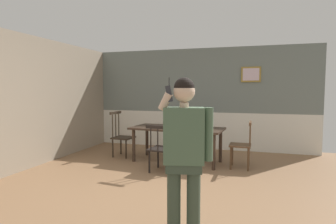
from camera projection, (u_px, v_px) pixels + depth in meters
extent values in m
plane|color=#846042|center=(158.00, 193.00, 4.20)|extent=(7.49, 7.49, 0.00)
cube|color=slate|center=(201.00, 81.00, 7.30)|extent=(5.78, 0.12, 1.65)
cube|color=silver|center=(200.00, 130.00, 7.42)|extent=(5.78, 0.14, 0.95)
cube|color=silver|center=(200.00, 112.00, 7.35)|extent=(5.78, 0.05, 0.06)
cube|color=olive|center=(251.00, 74.00, 6.85)|extent=(0.47, 0.03, 0.38)
cube|color=silver|center=(251.00, 74.00, 6.84)|extent=(0.39, 0.01, 0.30)
cube|color=gray|center=(3.00, 103.00, 4.94)|extent=(0.12, 6.81, 2.60)
cube|color=#38281E|center=(177.00, 128.00, 5.96)|extent=(2.00, 1.00, 0.04)
cylinder|color=#38281E|center=(134.00, 145.00, 6.01)|extent=(0.07, 0.07, 0.70)
cylinder|color=#38281E|center=(214.00, 152.00, 5.36)|extent=(0.07, 0.07, 0.70)
cylinder|color=#38281E|center=(147.00, 140.00, 6.61)|extent=(0.07, 0.07, 0.70)
cylinder|color=#38281E|center=(220.00, 146.00, 5.96)|extent=(0.07, 0.07, 0.70)
cube|color=#513823|center=(240.00, 145.00, 5.49)|extent=(0.41, 0.41, 0.03)
cube|color=#513823|center=(250.00, 123.00, 5.39)|extent=(0.05, 0.41, 0.06)
cylinder|color=#513823|center=(250.00, 134.00, 5.29)|extent=(0.02, 0.02, 0.45)
cylinder|color=#513823|center=(250.00, 133.00, 5.41)|extent=(0.02, 0.02, 0.45)
cylinder|color=#513823|center=(250.00, 132.00, 5.52)|extent=(0.02, 0.02, 0.45)
cylinder|color=#513823|center=(231.00, 158.00, 5.40)|extent=(0.04, 0.04, 0.44)
cylinder|color=#513823|center=(232.00, 155.00, 5.71)|extent=(0.04, 0.04, 0.44)
cylinder|color=#513823|center=(248.00, 160.00, 5.30)|extent=(0.04, 0.04, 0.44)
cylinder|color=#513823|center=(249.00, 156.00, 5.61)|extent=(0.04, 0.04, 0.44)
cube|color=black|center=(163.00, 149.00, 5.27)|extent=(0.52, 0.52, 0.03)
cube|color=black|center=(158.00, 127.00, 5.03)|extent=(0.47, 0.09, 0.06)
cylinder|color=black|center=(151.00, 138.00, 5.11)|extent=(0.02, 0.02, 0.45)
cylinder|color=black|center=(158.00, 138.00, 5.05)|extent=(0.02, 0.02, 0.45)
cylinder|color=black|center=(165.00, 139.00, 4.99)|extent=(0.02, 0.02, 0.45)
cylinder|color=black|center=(158.00, 157.00, 5.53)|extent=(0.04, 0.04, 0.41)
cylinder|color=black|center=(176.00, 159.00, 5.38)|extent=(0.04, 0.04, 0.41)
cylinder|color=black|center=(149.00, 162.00, 5.19)|extent=(0.04, 0.04, 0.41)
cylinder|color=black|center=(168.00, 164.00, 5.04)|extent=(0.04, 0.04, 0.41)
cube|color=#2D2319|center=(123.00, 138.00, 6.47)|extent=(0.47, 0.47, 0.03)
cube|color=#2D2319|center=(116.00, 113.00, 6.50)|extent=(0.08, 0.44, 0.06)
cylinder|color=#2D2319|center=(119.00, 123.00, 6.64)|extent=(0.02, 0.02, 0.59)
cylinder|color=#2D2319|center=(116.00, 124.00, 6.52)|extent=(0.02, 0.02, 0.59)
cylinder|color=#2D2319|center=(113.00, 125.00, 6.40)|extent=(0.02, 0.02, 0.59)
cylinder|color=#2D2319|center=(134.00, 146.00, 6.58)|extent=(0.04, 0.04, 0.42)
cylinder|color=#2D2319|center=(126.00, 149.00, 6.26)|extent=(0.04, 0.04, 0.42)
cylinder|color=#2D2319|center=(121.00, 145.00, 6.71)|extent=(0.04, 0.04, 0.42)
cylinder|color=#2D2319|center=(113.00, 148.00, 6.39)|extent=(0.04, 0.04, 0.42)
cylinder|color=#3A493A|center=(193.00, 201.00, 2.87)|extent=(0.14, 0.14, 0.80)
cylinder|color=#3A493A|center=(174.00, 201.00, 2.88)|extent=(0.14, 0.14, 0.80)
cube|color=#3A493A|center=(184.00, 166.00, 2.85)|extent=(0.40, 0.28, 0.12)
cube|color=#4C664C|center=(184.00, 135.00, 2.82)|extent=(0.44, 0.31, 0.57)
cylinder|color=#4C664C|center=(209.00, 134.00, 2.81)|extent=(0.09, 0.09, 0.54)
cylinder|color=beige|center=(165.00, 102.00, 2.79)|extent=(0.16, 0.10, 0.19)
cylinder|color=beige|center=(184.00, 105.00, 2.80)|extent=(0.09, 0.09, 0.05)
sphere|color=beige|center=(184.00, 91.00, 2.79)|extent=(0.22, 0.22, 0.22)
sphere|color=black|center=(184.00, 88.00, 2.79)|extent=(0.21, 0.21, 0.21)
cube|color=#2D2D33|center=(169.00, 94.00, 2.77)|extent=(0.08, 0.05, 0.17)
cylinder|color=black|center=(169.00, 81.00, 2.76)|extent=(0.01, 0.01, 0.08)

